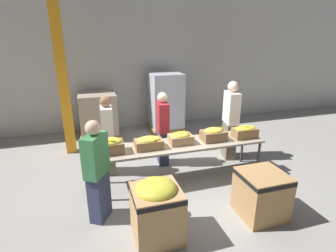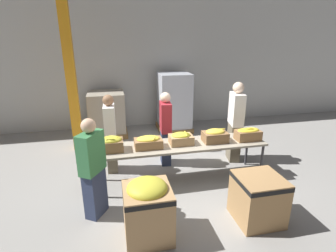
# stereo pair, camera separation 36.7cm
# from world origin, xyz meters

# --- Properties ---
(ground_plane) EXTENTS (30.00, 30.00, 0.00)m
(ground_plane) POSITION_xyz_m (0.00, 0.00, 0.00)
(ground_plane) COLOR gray
(wall_back) EXTENTS (16.00, 0.08, 4.00)m
(wall_back) POSITION_xyz_m (0.00, 3.55, 2.00)
(wall_back) COLOR #B7B7B2
(wall_back) RESTS_ON ground_plane
(sorting_table) EXTENTS (3.26, 0.71, 0.75)m
(sorting_table) POSITION_xyz_m (0.00, 0.00, 0.70)
(sorting_table) COLOR #9E937F
(sorting_table) RESTS_ON ground_plane
(banana_box_0) EXTENTS (0.42, 0.32, 0.28)m
(banana_box_0) POSITION_xyz_m (-1.27, -0.02, 0.88)
(banana_box_0) COLOR olive
(banana_box_0) RESTS_ON sorting_table
(banana_box_1) EXTENTS (0.50, 0.31, 0.22)m
(banana_box_1) POSITION_xyz_m (-0.61, -0.03, 0.86)
(banana_box_1) COLOR olive
(banana_box_1) RESTS_ON sorting_table
(banana_box_2) EXTENTS (0.43, 0.32, 0.24)m
(banana_box_2) POSITION_xyz_m (0.02, 0.02, 0.86)
(banana_box_2) COLOR tan
(banana_box_2) RESTS_ON sorting_table
(banana_box_3) EXTENTS (0.46, 0.32, 0.26)m
(banana_box_3) POSITION_xyz_m (0.68, -0.02, 0.87)
(banana_box_3) COLOR olive
(banana_box_3) RESTS_ON sorting_table
(banana_box_4) EXTENTS (0.48, 0.27, 0.26)m
(banana_box_4) POSITION_xyz_m (1.35, -0.07, 0.87)
(banana_box_4) COLOR olive
(banana_box_4) RESTS_ON sorting_table
(volunteer_0) EXTENTS (0.25, 0.44, 1.59)m
(volunteer_0) POSITION_xyz_m (-0.13, 0.75, 0.79)
(volunteer_0) COLOR #2D3856
(volunteer_0) RESTS_ON ground_plane
(volunteer_1) EXTENTS (0.41, 0.47, 1.59)m
(volunteer_1) POSITION_xyz_m (-1.56, -0.75, 0.79)
(volunteer_1) COLOR #2D3856
(volunteer_1) RESTS_ON ground_plane
(volunteer_2) EXTENTS (0.32, 0.51, 1.77)m
(volunteer_2) POSITION_xyz_m (1.41, 0.61, 0.88)
(volunteer_2) COLOR #6B604C
(volunteer_2) RESTS_ON ground_plane
(volunteer_3) EXTENTS (0.23, 0.44, 1.61)m
(volunteer_3) POSITION_xyz_m (-1.28, 0.67, 0.80)
(volunteer_3) COLOR #6B604C
(volunteer_3) RESTS_ON ground_plane
(donation_bin_0) EXTENTS (0.64, 0.64, 0.89)m
(donation_bin_0) POSITION_xyz_m (-0.83, -1.41, 0.47)
(donation_bin_0) COLOR tan
(donation_bin_0) RESTS_ON ground_plane
(donation_bin_1) EXTENTS (0.66, 0.66, 0.73)m
(donation_bin_1) POSITION_xyz_m (0.83, -1.41, 0.39)
(donation_bin_1) COLOR #A37A4C
(donation_bin_1) RESTS_ON ground_plane
(support_pillar) EXTENTS (0.22, 0.22, 4.00)m
(support_pillar) POSITION_xyz_m (-2.09, 2.00, 2.00)
(support_pillar) COLOR orange
(support_pillar) RESTS_ON ground_plane
(pallet_stack_0) EXTENTS (0.96, 0.96, 1.69)m
(pallet_stack_0) POSITION_xyz_m (0.57, 2.84, 0.83)
(pallet_stack_0) COLOR olive
(pallet_stack_0) RESTS_ON ground_plane
(pallet_stack_1) EXTENTS (1.06, 1.06, 1.22)m
(pallet_stack_1) POSITION_xyz_m (-1.36, 2.88, 0.60)
(pallet_stack_1) COLOR olive
(pallet_stack_1) RESTS_ON ground_plane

